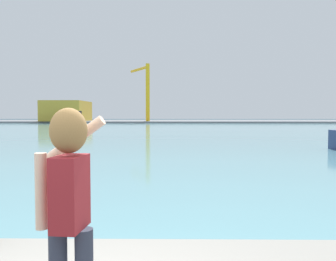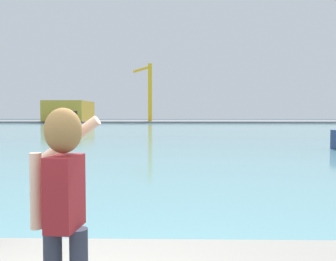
{
  "view_description": "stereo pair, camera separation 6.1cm",
  "coord_description": "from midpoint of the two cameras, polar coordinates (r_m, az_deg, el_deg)",
  "views": [
    {
      "loc": [
        0.98,
        -2.66,
        2.21
      ],
      "look_at": [
        0.87,
        5.74,
        1.81
      ],
      "focal_mm": 37.39,
      "sensor_mm": 36.0,
      "label": 1
    },
    {
      "loc": [
        1.04,
        -2.66,
        2.21
      ],
      "look_at": [
        0.87,
        5.74,
        1.81
      ],
      "focal_mm": 37.39,
      "sensor_mm": 36.0,
      "label": 2
    }
  ],
  "objects": [
    {
      "name": "ground_plane",
      "position": [
        52.71,
        -0.35,
        0.28
      ],
      "size": [
        220.0,
        220.0,
        0.0
      ],
      "primitive_type": "plane",
      "color": "#334751"
    },
    {
      "name": "harbor_water",
      "position": [
        54.71,
        -0.31,
        0.38
      ],
      "size": [
        140.0,
        100.0,
        0.02
      ],
      "primitive_type": "cube",
      "color": "#6BA8B2",
      "rests_on": "ground_plane"
    },
    {
      "name": "far_shore_dock",
      "position": [
        94.68,
        0.14,
        1.48
      ],
      "size": [
        140.0,
        20.0,
        0.44
      ],
      "primitive_type": "cube",
      "color": "gray",
      "rests_on": "ground_plane"
    },
    {
      "name": "person_photographer",
      "position": [
        2.8,
        -16.43,
        -10.34
      ],
      "size": [
        0.53,
        0.56,
        1.74
      ],
      "rotation": [
        0.0,
        0.0,
        1.46
      ],
      "color": "#2D3342",
      "rests_on": "quay_promenade"
    },
    {
      "name": "warehouse_left",
      "position": [
        95.1,
        -16.17,
        3.06
      ],
      "size": [
        10.08,
        13.63,
        5.16
      ],
      "primitive_type": "cube",
      "color": "gold",
      "rests_on": "far_shore_dock"
    },
    {
      "name": "port_crane",
      "position": [
        89.8,
        -3.73,
        7.24
      ],
      "size": [
        5.92,
        10.17,
        14.41
      ],
      "color": "yellow",
      "rests_on": "far_shore_dock"
    }
  ]
}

